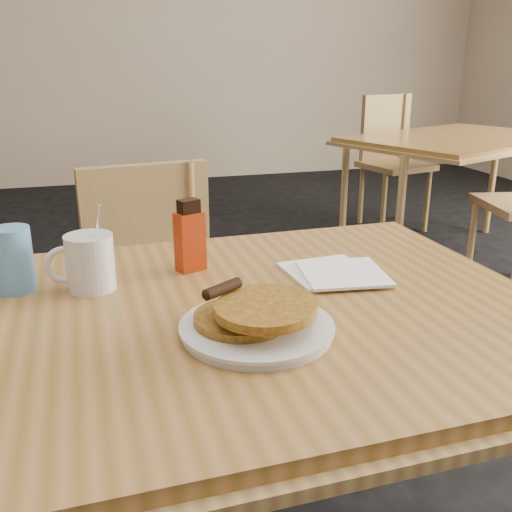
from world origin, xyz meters
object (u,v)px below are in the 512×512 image
at_px(pancake_plate, 257,320).
at_px(chair_neighbor_far, 391,149).
at_px(main_table, 201,331).
at_px(syrup_bottle, 190,238).
at_px(coffee_mug, 89,262).
at_px(chair_main_far, 154,285).
at_px(neighbor_table, 458,143).
at_px(blue_tumbler, 14,260).

bearing_deg(pancake_plate, chair_neighbor_far, 57.16).
xyz_separation_m(main_table, syrup_bottle, (0.02, 0.22, 0.11)).
bearing_deg(coffee_mug, chair_main_far, 71.90).
xyz_separation_m(main_table, neighbor_table, (1.98, 2.04, 0.00)).
relative_size(neighbor_table, blue_tumbler, 12.28).
xyz_separation_m(main_table, pancake_plate, (0.07, -0.12, 0.06)).
bearing_deg(pancake_plate, main_table, 122.50).
bearing_deg(neighbor_table, chair_main_far, -146.25).
relative_size(chair_main_far, chair_neighbor_far, 0.93).
bearing_deg(chair_main_far, blue_tumbler, -129.43).
xyz_separation_m(main_table, coffee_mug, (-0.19, 0.16, 0.10)).
bearing_deg(neighbor_table, chair_neighbor_far, 91.24).
distance_m(chair_neighbor_far, syrup_bottle, 3.25).
relative_size(neighbor_table, pancake_plate, 6.13).
height_order(main_table, neighbor_table, same).
distance_m(neighbor_table, chair_main_far, 2.40).
relative_size(main_table, chair_neighbor_far, 1.42).
relative_size(main_table, coffee_mug, 7.70).
distance_m(main_table, neighbor_table, 2.84).
distance_m(main_table, blue_tumbler, 0.40).
bearing_deg(chair_neighbor_far, syrup_bottle, -138.35).
height_order(pancake_plate, coffee_mug, coffee_mug).
distance_m(main_table, pancake_plate, 0.15).
distance_m(chair_main_far, chair_neighbor_far, 2.88).
relative_size(coffee_mug, syrup_bottle, 1.12).
bearing_deg(syrup_bottle, coffee_mug, 172.81).
relative_size(main_table, neighbor_table, 0.86).
height_order(neighbor_table, blue_tumbler, blue_tumbler).
height_order(main_table, chair_main_far, chair_main_far).
distance_m(main_table, coffee_mug, 0.27).
xyz_separation_m(neighbor_table, chair_main_far, (-1.99, -1.33, -0.18)).
height_order(chair_main_far, chair_neighbor_far, chair_neighbor_far).
bearing_deg(main_table, blue_tumbler, 148.53).
bearing_deg(blue_tumbler, pancake_plate, -38.25).
bearing_deg(syrup_bottle, blue_tumbler, 161.78).
bearing_deg(main_table, chair_main_far, 90.98).
height_order(pancake_plate, syrup_bottle, syrup_bottle).
bearing_deg(main_table, neighbor_table, 45.92).
xyz_separation_m(chair_neighbor_far, blue_tumbler, (-2.29, -2.61, 0.25)).
bearing_deg(main_table, pancake_plate, -57.50).
distance_m(chair_main_far, blue_tumbler, 0.67).
bearing_deg(syrup_bottle, main_table, -117.17).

